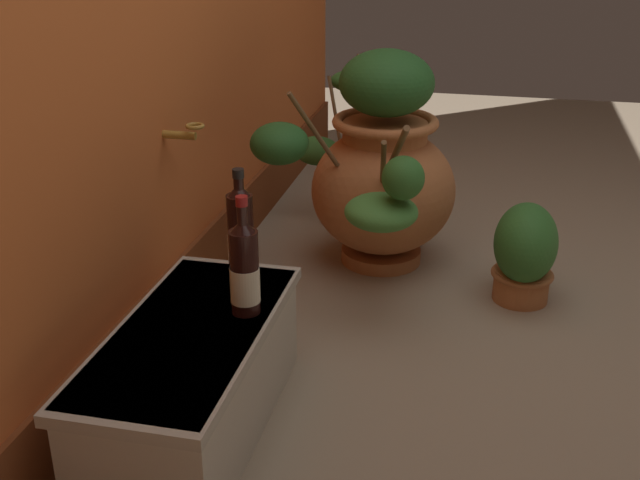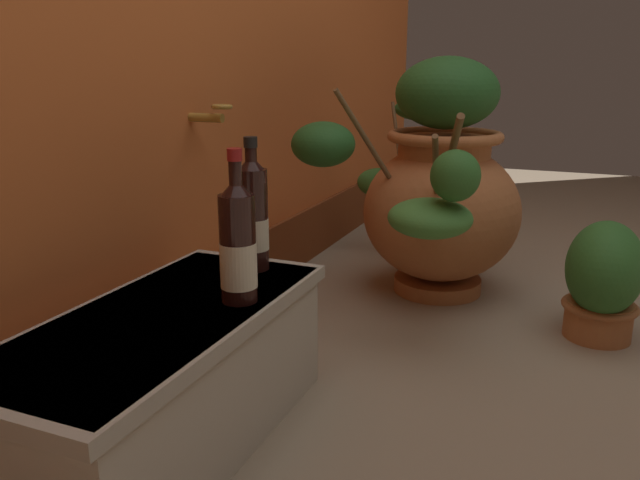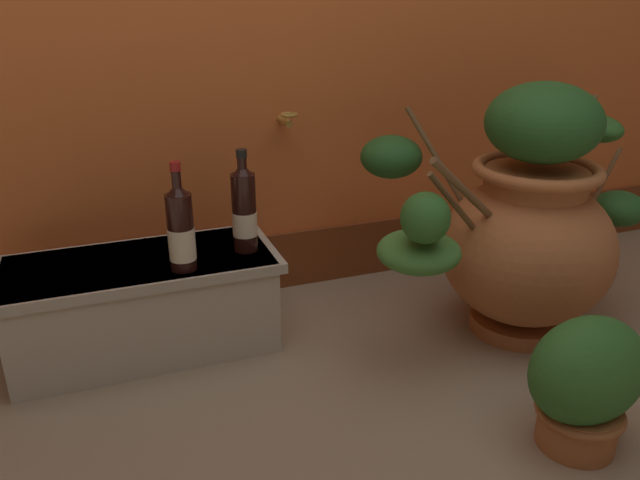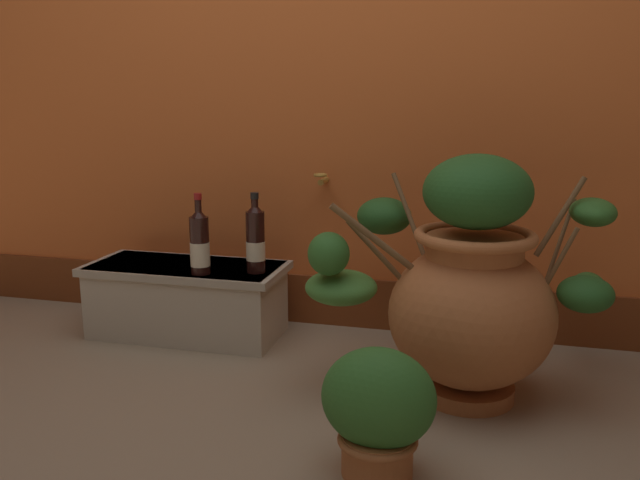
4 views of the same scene
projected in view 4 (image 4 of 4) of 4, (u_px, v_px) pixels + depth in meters
name	position (u px, v px, depth m)	size (l,w,h in m)	color
ground_plane	(233.00, 457.00, 1.76)	(7.00, 7.00, 0.00)	gray
back_wall	(336.00, 12.00, 2.62)	(4.40, 0.33, 2.60)	#D6662D
terracotta_urn	(469.00, 289.00, 2.06)	(0.98, 0.70, 0.79)	#B26638
stone_ledge	(187.00, 296.00, 2.65)	(0.80, 0.36, 0.29)	beige
wine_bottle_left	(255.00, 239.00, 2.48)	(0.07, 0.07, 0.31)	black
wine_bottle_middle	(200.00, 243.00, 2.46)	(0.07, 0.07, 0.31)	black
potted_shrub	(378.00, 410.00, 1.65)	(0.29, 0.21, 0.34)	#B26638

